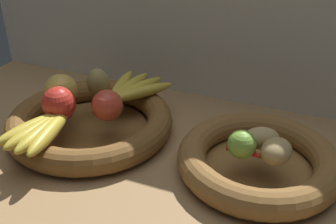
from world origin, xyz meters
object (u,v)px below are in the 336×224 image
Objects in this scene: fruit_bowl_left at (90,122)px; chili_pepper at (253,154)px; banana_bunch_front at (41,130)px; lime_near at (242,144)px; apple_red_front at (59,103)px; potato_small at (276,151)px; banana_bunch_back at (132,88)px; apple_golden_left at (62,90)px; pear_brown at (98,83)px; apple_red_right at (107,105)px; fruit_bowl_right at (258,161)px; potato_large at (261,139)px.

chili_pepper is at bearing -5.90° from fruit_bowl_left.
banana_bunch_front is 41.21cm from lime_near.
apple_red_front is 47.58cm from potato_small.
potato_small is at bearing 17.48° from chili_pepper.
fruit_bowl_left is 2.10× the size of banana_bunch_back.
lime_near reaches higher than banana_bunch_back.
fruit_bowl_left is 5.02× the size of apple_golden_left.
apple_red_front is at bearing -167.83° from chili_pepper.
lime_near is at bearing -6.66° from fruit_bowl_left.
pear_brown is 40.56cm from lime_near.
lime_near is 2.94cm from chili_pepper.
potato_small reaches higher than chili_pepper.
pear_brown is at bearing 85.99° from banana_bunch_front.
apple_golden_left reaches higher than apple_red_front.
banana_bunch_front is at bearing -128.39° from apple_red_right.
banana_bunch_back is (12.40, 11.65, -2.53)cm from apple_golden_left.
fruit_bowl_right is 4.29× the size of apple_golden_left.
potato_large is at bearing -19.02° from banana_bunch_back.
apple_red_front is 41.08cm from lime_near.
lime_near is (37.12, -4.33, 5.98)cm from fruit_bowl_left.
potato_large is (47.25, -0.37, -1.64)cm from apple_golden_left.
pear_brown reaches higher than lime_near.
apple_red_front is 1.34× the size of lime_near.
apple_red_right is 1.02× the size of potato_small.
banana_bunch_front is at bearing -167.63° from lime_near.
chili_pepper is (33.38, -2.54, -2.43)cm from apple_red_right.
potato_large is at bearing 135.00° from potato_small.
apple_red_front is 8.13cm from banana_bunch_front.
pear_brown is 42.37cm from potato_large.
lime_near is 0.54× the size of chili_pepper.
apple_red_front is (-3.93, -5.36, 6.96)cm from fruit_bowl_left.
fruit_bowl_left is at bearing 180.00° from fruit_bowl_right.
fruit_bowl_left is at bearing 53.74° from apple_red_front.
fruit_bowl_left is 13.84cm from banana_bunch_back.
fruit_bowl_right is 37.14cm from banana_bunch_back.
apple_red_right is 13.75cm from banana_bunch_back.
fruit_bowl_left is 2.08× the size of banana_bunch_front.
pear_brown is at bearing 174.78° from chili_pepper.
banana_bunch_back is (5.16, 12.02, 4.52)cm from fruit_bowl_left.
potato_small is at bearing -22.09° from banana_bunch_back.
banana_bunch_back is 35.93cm from lime_near.
potato_large is 4.29cm from chili_pepper.
pear_brown is 0.39× the size of banana_bunch_back.
apple_red_front reaches higher than banana_bunch_back.
apple_golden_left is at bearing -174.97° from chili_pepper.
potato_large is 1.06× the size of potato_small.
apple_red_right is at bearing 20.88° from apple_red_front.
apple_red_right is 0.97× the size of potato_large.
apple_golden_left is 1.08× the size of pear_brown.
potato_large reaches higher than fruit_bowl_right.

